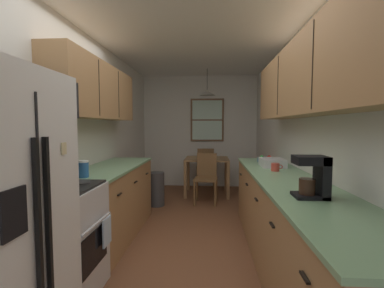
% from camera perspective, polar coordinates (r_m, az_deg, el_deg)
% --- Properties ---
extents(ground_plane, '(12.00, 12.00, 0.00)m').
position_cam_1_polar(ground_plane, '(3.77, -0.04, -17.93)').
color(ground_plane, brown).
extents(wall_left, '(0.10, 9.00, 2.55)m').
position_cam_1_polar(wall_left, '(3.84, -20.56, 1.74)').
color(wall_left, silver).
rests_on(wall_left, ground).
extents(wall_right, '(0.10, 9.00, 2.55)m').
position_cam_1_polar(wall_right, '(3.67, 21.52, 1.62)').
color(wall_right, silver).
rests_on(wall_right, ground).
extents(wall_back, '(4.40, 0.10, 2.55)m').
position_cam_1_polar(wall_back, '(6.15, 1.69, 2.72)').
color(wall_back, silver).
rests_on(wall_back, ground).
extents(ceiling_slab, '(4.40, 9.00, 0.08)m').
position_cam_1_polar(ceiling_slab, '(3.70, -0.04, 22.62)').
color(ceiling_slab, white).
extents(stove_range, '(0.66, 0.64, 1.10)m').
position_cam_1_polar(stove_range, '(2.52, -27.26, -18.23)').
color(stove_range, silver).
rests_on(stove_range, ground).
extents(microwave_over_range, '(0.39, 0.57, 0.31)m').
position_cam_1_polar(microwave_over_range, '(2.42, -30.46, 8.66)').
color(microwave_over_range, black).
extents(counter_left, '(0.64, 1.80, 0.90)m').
position_cam_1_polar(counter_left, '(3.58, -16.93, -11.72)').
color(counter_left, '#A87A4C').
rests_on(counter_left, ground).
extents(upper_cabinets_left, '(0.33, 1.88, 0.66)m').
position_cam_1_polar(upper_cabinets_left, '(3.48, -19.88, 10.61)').
color(upper_cabinets_left, '#A87A4C').
extents(counter_right, '(0.64, 3.29, 0.90)m').
position_cam_1_polar(counter_right, '(2.80, 20.18, -16.24)').
color(counter_right, '#A87A4C').
rests_on(counter_right, ground).
extents(upper_cabinets_right, '(0.33, 2.97, 0.69)m').
position_cam_1_polar(upper_cabinets_right, '(2.67, 24.19, 13.07)').
color(upper_cabinets_right, '#A87A4C').
extents(dining_table, '(0.88, 0.78, 0.75)m').
position_cam_1_polar(dining_table, '(5.41, 3.23, -4.38)').
color(dining_table, olive).
rests_on(dining_table, ground).
extents(dining_chair_near, '(0.43, 0.43, 0.90)m').
position_cam_1_polar(dining_chair_near, '(4.85, 3.09, -6.83)').
color(dining_chair_near, brown).
rests_on(dining_chair_near, ground).
extents(dining_chair_far, '(0.43, 0.43, 0.90)m').
position_cam_1_polar(dining_chair_far, '(6.02, 2.89, -4.71)').
color(dining_chair_far, brown).
rests_on(dining_chair_far, ground).
extents(pendant_light, '(0.32, 0.32, 0.53)m').
position_cam_1_polar(pendant_light, '(5.40, 3.29, 11.02)').
color(pendant_light, black).
extents(back_window, '(0.76, 0.05, 0.97)m').
position_cam_1_polar(back_window, '(6.07, 3.29, 5.20)').
color(back_window, brown).
extents(trash_bin, '(0.28, 0.28, 0.59)m').
position_cam_1_polar(trash_bin, '(4.75, -7.72, -9.62)').
color(trash_bin, '#3F3F42').
rests_on(trash_bin, ground).
extents(storage_canister, '(0.10, 0.10, 0.17)m').
position_cam_1_polar(storage_canister, '(2.81, -22.47, -5.01)').
color(storage_canister, '#265999').
rests_on(storage_canister, counter_left).
extents(dish_towel, '(0.02, 0.16, 0.24)m').
position_cam_1_polar(dish_towel, '(2.50, -17.94, -17.52)').
color(dish_towel, silver).
extents(coffee_maker, '(0.22, 0.18, 0.30)m').
position_cam_1_polar(coffee_maker, '(2.05, 24.98, -6.25)').
color(coffee_maker, black).
rests_on(coffee_maker, counter_right).
extents(mug_by_coffeemaker, '(0.13, 0.09, 0.09)m').
position_cam_1_polar(mug_by_coffeemaker, '(3.10, 17.60, -4.80)').
color(mug_by_coffeemaker, '#BF3F33').
rests_on(mug_by_coffeemaker, counter_right).
extents(fruit_bowl, '(0.23, 0.23, 0.09)m').
position_cam_1_polar(fruit_bowl, '(3.86, 15.61, -3.19)').
color(fruit_bowl, '#597F9E').
rests_on(fruit_bowl, counter_right).
extents(dish_rack, '(0.28, 0.34, 0.10)m').
position_cam_1_polar(dish_rack, '(3.43, 16.97, -3.86)').
color(dish_rack, silver).
rests_on(dish_rack, counter_right).
extents(table_serving_bowl, '(0.20, 0.20, 0.06)m').
position_cam_1_polar(table_serving_bowl, '(5.31, 3.99, -2.86)').
color(table_serving_bowl, '#4C7299').
rests_on(table_serving_bowl, dining_table).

